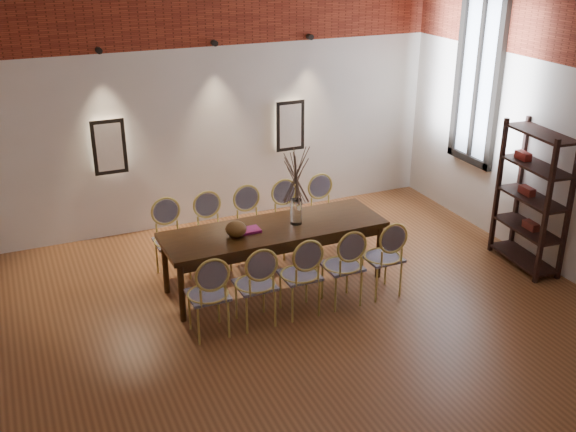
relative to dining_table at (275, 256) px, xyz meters
name	(u,v)px	position (x,y,z in m)	size (l,w,h in m)	color
floor	(308,344)	(-0.17, -1.30, -0.39)	(7.00, 7.00, 0.02)	brown
wall_back	(199,84)	(-0.17, 2.25, 1.62)	(7.00, 0.10, 4.00)	silver
niche_left	(109,146)	(-1.47, 2.15, 0.93)	(0.36, 0.06, 0.66)	#FFEAC6
niche_right	(289,125)	(1.13, 2.15, 0.93)	(0.36, 0.06, 0.66)	#FFEAC6
spot_fixture_left	(99,51)	(-1.47, 2.12, 2.17)	(0.08, 0.08, 0.10)	black
spot_fixture_mid	(214,43)	(0.03, 2.12, 2.17)	(0.08, 0.08, 0.10)	black
spot_fixture_right	(310,37)	(1.43, 2.12, 2.17)	(0.08, 0.08, 0.10)	black
window_glass	(479,73)	(3.29, 0.70, 1.77)	(0.02, 0.78, 2.38)	silver
window_frame	(478,74)	(3.27, 0.70, 1.77)	(0.08, 0.90, 2.50)	black
window_mullion	(478,74)	(3.27, 0.70, 1.77)	(0.06, 0.06, 2.40)	black
dining_table	(275,256)	(0.00, 0.00, 0.00)	(2.62, 0.84, 0.75)	#39200C
chair_near_a	(208,294)	(-1.04, -0.71, 0.09)	(0.44, 0.44, 0.94)	#CFBC59
chair_near_b	(255,284)	(-0.52, -0.71, 0.09)	(0.44, 0.44, 0.94)	#CFBC59
chair_near_c	(300,275)	(0.01, -0.70, 0.09)	(0.44, 0.44, 0.94)	#CFBC59
chair_near_d	(342,266)	(0.53, -0.69, 0.09)	(0.44, 0.44, 0.94)	#CFBC59
chair_near_e	(382,257)	(1.06, -0.69, 0.09)	(0.44, 0.44, 0.94)	#CFBC59
chair_far_a	(172,241)	(-1.06, 0.69, 0.09)	(0.44, 0.44, 0.94)	#CFBC59
chair_far_b	(213,234)	(-0.53, 0.69, 0.09)	(0.44, 0.44, 0.94)	#CFBC59
chair_far_c	(253,227)	(-0.01, 0.70, 0.09)	(0.44, 0.44, 0.94)	#CFBC59
chair_far_d	(290,220)	(0.52, 0.71, 0.09)	(0.44, 0.44, 0.94)	#CFBC59
chair_far_e	(326,214)	(1.04, 0.71, 0.09)	(0.44, 0.44, 0.94)	#CFBC59
vase	(296,212)	(0.28, 0.00, 0.53)	(0.14, 0.14, 0.30)	silver
dried_branches	(296,175)	(0.28, 0.00, 0.98)	(0.50, 0.50, 0.70)	brown
bowl	(236,229)	(-0.49, -0.06, 0.46)	(0.24, 0.24, 0.18)	brown
book	(249,230)	(-0.31, 0.01, 0.39)	(0.26, 0.18, 0.03)	#911B63
shelving_rack	(532,198)	(3.11, -0.76, 0.53)	(0.38, 1.00, 1.80)	black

